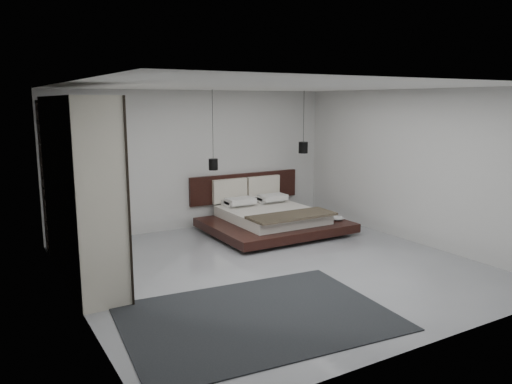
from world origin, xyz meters
TOP-DOWN VIEW (x-y plane):
  - floor at (0.00, 0.00)m, footprint 6.00×6.00m
  - ceiling at (0.00, 0.00)m, footprint 6.00×6.00m
  - wall_back at (0.00, 3.00)m, footprint 6.00×0.00m
  - wall_front at (0.00, -3.00)m, footprint 6.00×0.00m
  - wall_left at (-3.00, 0.00)m, footprint 0.00×6.00m
  - wall_right at (3.00, 0.00)m, footprint 0.00×6.00m
  - lattice_screen at (-2.95, 2.45)m, footprint 0.05×0.90m
  - bed at (1.12, 1.92)m, footprint 2.59×2.31m
  - book_lower at (2.18, 1.29)m, footprint 0.24×0.31m
  - book_upper at (2.16, 1.26)m, footprint 0.34×0.35m
  - pendant_left at (0.05, 2.31)m, footprint 0.18×0.18m
  - pendant_right at (2.18, 2.31)m, footprint 0.20×0.20m
  - wardrobe at (-2.70, 0.97)m, footprint 0.64×2.70m
  - rug at (-1.20, -1.48)m, footprint 3.37×2.55m

SIDE VIEW (x-z plane):
  - floor at x=0.00m, z-range 0.00..0.00m
  - rug at x=-1.20m, z-range 0.00..0.01m
  - book_lower at x=2.18m, z-range 0.24..0.27m
  - bed at x=1.12m, z-range -0.25..0.80m
  - book_upper at x=2.16m, z-range 0.27..0.29m
  - lattice_screen at x=-2.95m, z-range 0.00..2.60m
  - wardrobe at x=-2.70m, z-range 0.00..2.65m
  - pendant_left at x=0.05m, z-range 0.62..2.15m
  - wall_back at x=0.00m, z-range -1.60..4.40m
  - wall_front at x=0.00m, z-range -1.60..4.40m
  - wall_left at x=-3.00m, z-range -1.60..4.40m
  - wall_right at x=3.00m, z-range -1.60..4.40m
  - pendant_right at x=2.18m, z-range 0.95..2.27m
  - ceiling at x=0.00m, z-range 2.80..2.80m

